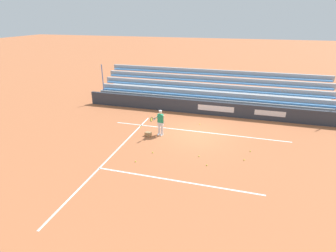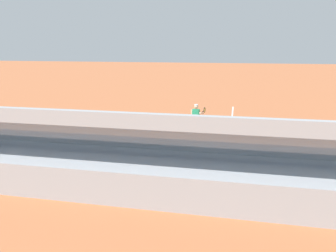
# 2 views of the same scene
# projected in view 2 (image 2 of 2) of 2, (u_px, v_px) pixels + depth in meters

# --- Properties ---
(ground_plane) EXTENTS (160.00, 160.00, 0.00)m
(ground_plane) POSITION_uv_depth(u_px,v_px,m) (152.00, 137.00, 17.52)
(ground_plane) COLOR #B7663D
(court_baseline_white) EXTENTS (12.00, 0.10, 0.01)m
(court_baseline_white) POSITION_uv_depth(u_px,v_px,m) (149.00, 139.00, 17.04)
(court_baseline_white) COLOR white
(court_baseline_white) RESTS_ON ground
(court_sideline_white) EXTENTS (0.10, 12.00, 0.01)m
(court_sideline_white) POSITION_uv_depth(u_px,v_px,m) (231.00, 123.00, 20.50)
(court_sideline_white) COLOR white
(court_sideline_white) RESTS_ON ground
(court_service_line_white) EXTENTS (8.22, 0.10, 0.01)m
(court_service_line_white) POSITION_uv_depth(u_px,v_px,m) (172.00, 116.00, 22.75)
(court_service_line_white) COLOR white
(court_service_line_white) RESTS_ON ground
(back_wall_sponsor_board) EXTENTS (20.23, 0.25, 1.10)m
(back_wall_sponsor_board) POSITION_uv_depth(u_px,v_px,m) (127.00, 150.00, 13.55)
(back_wall_sponsor_board) COLOR #2D333D
(back_wall_sponsor_board) RESTS_ON ground
(bleacher_stand) EXTENTS (19.22, 3.20, 3.40)m
(bleacher_stand) POSITION_uv_depth(u_px,v_px,m) (106.00, 163.00, 11.38)
(bleacher_stand) COLOR #9EA3A8
(bleacher_stand) RESTS_ON ground
(tennis_player) EXTENTS (0.72, 0.96, 1.71)m
(tennis_player) POSITION_uv_depth(u_px,v_px,m) (196.00, 119.00, 17.53)
(tennis_player) COLOR silver
(tennis_player) RESTS_ON ground
(ball_box_cardboard) EXTENTS (0.46, 0.39, 0.26)m
(ball_box_cardboard) POSITION_uv_depth(u_px,v_px,m) (210.00, 132.00, 17.90)
(ball_box_cardboard) COLOR #A87F51
(ball_box_cardboard) RESTS_ON ground
(tennis_ball_midcourt) EXTENTS (0.07, 0.07, 0.07)m
(tennis_ball_midcourt) POSITION_uv_depth(u_px,v_px,m) (114.00, 122.00, 20.63)
(tennis_ball_midcourt) COLOR #CCE533
(tennis_ball_midcourt) RESTS_ON ground
(tennis_ball_stray_back) EXTENTS (0.07, 0.07, 0.07)m
(tennis_ball_stray_back) POSITION_uv_depth(u_px,v_px,m) (144.00, 146.00, 15.82)
(tennis_ball_stray_back) COLOR #CCE533
(tennis_ball_stray_back) RESTS_ON ground
(tennis_ball_toward_net) EXTENTS (0.07, 0.07, 0.07)m
(tennis_ball_toward_net) POSITION_uv_depth(u_px,v_px,m) (207.00, 120.00, 21.20)
(tennis_ball_toward_net) COLOR #CCE533
(tennis_ball_toward_net) RESTS_ON ground
(tennis_ball_far_left) EXTENTS (0.07, 0.07, 0.07)m
(tennis_ball_far_left) POSITION_uv_depth(u_px,v_px,m) (102.00, 126.00, 19.63)
(tennis_ball_far_left) COLOR #CCE533
(tennis_ball_far_left) RESTS_ON ground
(tennis_ball_near_player) EXTENTS (0.07, 0.07, 0.07)m
(tennis_ball_near_player) POSITION_uv_depth(u_px,v_px,m) (229.00, 141.00, 16.53)
(tennis_ball_near_player) COLOR #CCE533
(tennis_ball_near_player) RESTS_ON ground
(tennis_ball_far_right) EXTENTS (0.07, 0.07, 0.07)m
(tennis_ball_far_right) POSITION_uv_depth(u_px,v_px,m) (196.00, 124.00, 20.16)
(tennis_ball_far_right) COLOR #CCE533
(tennis_ball_far_right) RESTS_ON ground
(tennis_ball_on_baseline) EXTENTS (0.07, 0.07, 0.07)m
(tennis_ball_on_baseline) POSITION_uv_depth(u_px,v_px,m) (153.00, 123.00, 20.40)
(tennis_ball_on_baseline) COLOR #CCE533
(tennis_ball_on_baseline) RESTS_ON ground
(tennis_ball_by_box) EXTENTS (0.07, 0.07, 0.07)m
(tennis_ball_by_box) POSITION_uv_depth(u_px,v_px,m) (148.00, 120.00, 21.31)
(tennis_ball_by_box) COLOR #CCE533
(tennis_ball_by_box) RESTS_ON ground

